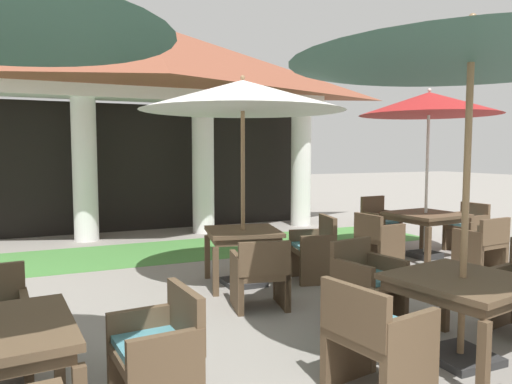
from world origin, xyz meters
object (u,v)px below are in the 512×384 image
(patio_table_mid_right, at_px, (243,237))
(patio_umbrella_mid_right, at_px, (243,97))
(patio_table_mid_left, at_px, (463,288))
(patio_chair_mid_right_south, at_px, (260,275))
(patio_chair_far_back_east, at_px, (467,228))
(patio_chair_far_back_north, at_px, (380,224))
(patio_table_far_back, at_px, (426,219))
(patio_chair_mid_right_east, at_px, (314,250))
(patio_chair_far_back_west, at_px, (377,239))
(patio_chair_mid_left_north, at_px, (366,284))
(patio_umbrella_far_back, at_px, (429,105))
(patio_chair_near_foreground_east, at_px, (159,353))
(patio_umbrella_mid_left, at_px, (472,44))
(patio_chair_mid_left_west, at_px, (375,339))
(patio_chair_far_back_south, at_px, (482,245))

(patio_table_mid_right, xyz_separation_m, patio_umbrella_mid_right, (0.00, 0.00, 1.80))
(patio_table_mid_left, height_order, patio_chair_mid_right_south, patio_chair_mid_right_south)
(patio_chair_far_back_east, height_order, patio_chair_far_back_north, patio_chair_far_back_north)
(patio_table_far_back, bearing_deg, patio_umbrella_mid_right, -175.38)
(patio_umbrella_mid_right, bearing_deg, patio_chair_mid_right_east, -11.32)
(patio_table_mid_right, distance_m, patio_chair_far_back_west, 2.32)
(patio_chair_mid_left_north, bearing_deg, patio_umbrella_far_back, -153.01)
(patio_table_mid_right, distance_m, patio_chair_far_back_east, 4.39)
(patio_chair_near_foreground_east, distance_m, patio_chair_far_back_east, 6.75)
(patio_chair_far_back_north, bearing_deg, patio_chair_mid_right_south, 28.25)
(patio_chair_mid_right_east, xyz_separation_m, patio_chair_far_back_east, (3.41, 0.56, -0.00))
(patio_umbrella_mid_left, xyz_separation_m, patio_chair_far_back_north, (2.46, 4.17, -2.17))
(patio_chair_mid_left_north, distance_m, patio_umbrella_far_back, 4.03)
(patio_chair_far_back_east, xyz_separation_m, patio_chair_far_back_west, (-2.07, -0.19, -0.01))
(patio_chair_far_back_east, relative_size, patio_chair_far_back_west, 1.05)
(patio_chair_mid_left_west, relative_size, patio_table_far_back, 0.75)
(patio_chair_near_foreground_east, bearing_deg, patio_umbrella_mid_left, -100.49)
(patio_chair_mid_left_west, distance_m, patio_chair_mid_right_south, 2.09)
(patio_chair_near_foreground_east, relative_size, patio_table_far_back, 0.73)
(patio_umbrella_far_back, relative_size, patio_chair_far_back_west, 3.45)
(patio_chair_near_foreground_east, xyz_separation_m, patio_chair_far_back_north, (4.93, 3.92, 0.02))
(patio_table_mid_right, bearing_deg, patio_chair_far_back_west, 4.33)
(patio_chair_mid_right_east, bearing_deg, patio_chair_mid_right_south, 134.96)
(patio_umbrella_mid_right, distance_m, patio_chair_far_back_south, 4.06)
(patio_umbrella_mid_left, distance_m, patio_chair_far_back_west, 4.04)
(patio_table_mid_left, xyz_separation_m, patio_chair_far_back_north, (2.46, 4.17, -0.20))
(patio_umbrella_mid_right, xyz_separation_m, patio_chair_far_back_south, (3.43, -0.77, -2.04))
(patio_umbrella_mid_left, distance_m, patio_chair_far_back_east, 5.30)
(patio_table_mid_right, height_order, patio_umbrella_far_back, patio_umbrella_far_back)
(patio_chair_mid_left_west, height_order, patio_umbrella_far_back, patio_umbrella_far_back)
(patio_chair_near_foreground_east, relative_size, patio_chair_mid_left_north, 0.98)
(patio_umbrella_mid_right, xyz_separation_m, patio_chair_far_back_west, (2.30, 0.17, -2.03))
(patio_chair_mid_left_west, bearing_deg, patio_umbrella_far_back, 122.35)
(patio_chair_mid_right_south, height_order, patio_umbrella_far_back, patio_umbrella_far_back)
(patio_table_mid_right, distance_m, patio_chair_mid_right_south, 1.01)
(patio_chair_near_foreground_east, relative_size, patio_chair_far_back_east, 0.98)
(patio_chair_far_back_north, bearing_deg, patio_table_mid_right, 16.79)
(patio_chair_near_foreground_east, xyz_separation_m, patio_table_mid_right, (1.69, 2.61, 0.23))
(patio_umbrella_mid_left, bearing_deg, patio_chair_near_foreground_east, 174.23)
(patio_chair_mid_left_west, xyz_separation_m, patio_chair_mid_right_east, (1.21, 2.86, -0.01))
(patio_chair_mid_left_west, distance_m, patio_umbrella_mid_right, 3.66)
(patio_chair_far_back_east, bearing_deg, patio_chair_near_foreground_east, 110.88)
(patio_chair_mid_left_west, relative_size, patio_chair_mid_right_south, 1.06)
(patio_umbrella_mid_right, distance_m, patio_chair_mid_right_east, 2.24)
(patio_table_mid_right, relative_size, patio_table_far_back, 0.95)
(patio_table_far_back, distance_m, patio_chair_far_back_south, 1.07)
(patio_umbrella_mid_right, bearing_deg, patio_chair_mid_left_west, -94.74)
(patio_chair_mid_right_south, height_order, patio_chair_far_back_west, patio_chair_far_back_west)
(patio_umbrella_mid_right, bearing_deg, patio_chair_mid_right_south, -101.32)
(patio_chair_mid_left_west, bearing_deg, patio_chair_far_back_west, 131.22)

